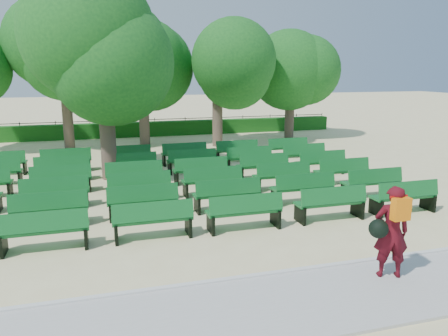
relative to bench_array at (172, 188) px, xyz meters
name	(u,v)px	position (x,y,z in m)	size (l,w,h in m)	color
ground	(182,196)	(0.20, -0.74, -0.10)	(120.00, 120.00, 0.00)	beige
paving	(262,309)	(0.20, -8.14, -0.07)	(30.00, 2.20, 0.06)	#B4B3AF
curb	(241,279)	(0.20, -6.99, -0.05)	(30.00, 0.12, 0.10)	silver
hedge	(140,129)	(0.20, 13.26, 0.35)	(26.00, 0.70, 0.90)	#195B18
fence	(140,135)	(0.20, 13.66, -0.10)	(26.00, 0.10, 1.02)	black
tree_line	(147,147)	(0.20, 9.26, -0.10)	(21.80, 6.80, 7.04)	#1A621E
bench_array	(172,188)	(0.00, 0.00, 0.00)	(1.99, 0.69, 1.24)	#116225
tree_among	(103,56)	(-2.01, 2.42, 4.50)	(4.87, 4.87, 6.83)	brown
person	(391,231)	(3.04, -7.72, 0.93)	(0.93, 0.64, 1.87)	#490A13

